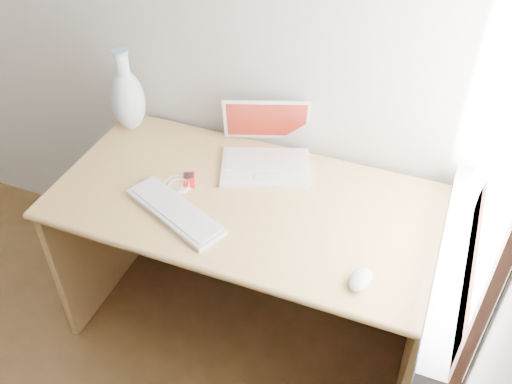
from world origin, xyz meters
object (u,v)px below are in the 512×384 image
at_px(external_keyboard, 175,211).
at_px(laptop, 270,152).
at_px(desk, 255,227).
at_px(vase, 128,98).

bearing_deg(external_keyboard, laptop, 86.21).
distance_m(desk, external_keyboard, 0.39).
bearing_deg(laptop, desk, -110.56).
bearing_deg(vase, laptop, -1.39).
distance_m(external_keyboard, vase, 0.60).
relative_size(external_keyboard, vase, 1.21).
distance_m(laptop, external_keyboard, 0.45).
xyz_separation_m(desk, vase, (-0.63, 0.17, 0.36)).
distance_m(desk, laptop, 0.31).
xyz_separation_m(desk, external_keyboard, (-0.21, -0.25, 0.22)).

